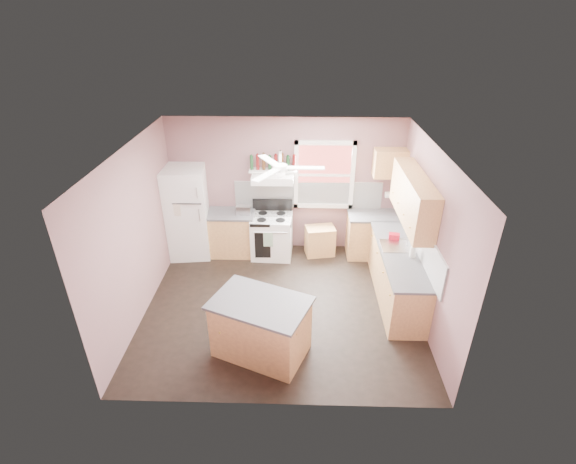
{
  "coord_description": "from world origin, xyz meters",
  "views": [
    {
      "loc": [
        0.27,
        -5.61,
        4.47
      ],
      "look_at": [
        0.1,
        0.3,
        1.25
      ],
      "focal_mm": 26.0,
      "sensor_mm": 36.0,
      "label": 1
    }
  ],
  "objects_px": {
    "stove": "(272,236)",
    "island": "(261,328)",
    "cart": "(320,242)",
    "refrigerator": "(188,212)",
    "toaster": "(244,210)"
  },
  "relations": [
    {
      "from": "stove",
      "to": "island",
      "type": "distance_m",
      "value": 2.69
    },
    {
      "from": "toaster",
      "to": "island",
      "type": "xyz_separation_m",
      "value": [
        0.55,
        -2.72,
        -0.56
      ]
    },
    {
      "from": "refrigerator",
      "to": "toaster",
      "type": "bearing_deg",
      "value": -7.16
    },
    {
      "from": "refrigerator",
      "to": "toaster",
      "type": "xyz_separation_m",
      "value": [
        1.1,
        -0.01,
        0.07
      ]
    },
    {
      "from": "refrigerator",
      "to": "toaster",
      "type": "height_order",
      "value": "refrigerator"
    },
    {
      "from": "stove",
      "to": "refrigerator",
      "type": "bearing_deg",
      "value": -178.51
    },
    {
      "from": "refrigerator",
      "to": "stove",
      "type": "relative_size",
      "value": 2.13
    },
    {
      "from": "refrigerator",
      "to": "cart",
      "type": "distance_m",
      "value": 2.68
    },
    {
      "from": "stove",
      "to": "cart",
      "type": "relative_size",
      "value": 1.53
    },
    {
      "from": "refrigerator",
      "to": "stove",
      "type": "height_order",
      "value": "refrigerator"
    },
    {
      "from": "stove",
      "to": "toaster",
      "type": "bearing_deg",
      "value": -179.7
    },
    {
      "from": "refrigerator",
      "to": "island",
      "type": "xyz_separation_m",
      "value": [
        1.66,
        -2.73,
        -0.49
      ]
    },
    {
      "from": "stove",
      "to": "cart",
      "type": "xyz_separation_m",
      "value": [
        0.96,
        0.07,
        -0.15
      ]
    },
    {
      "from": "cart",
      "to": "island",
      "type": "xyz_separation_m",
      "value": [
        -0.95,
        -2.77,
        0.15
      ]
    },
    {
      "from": "cart",
      "to": "refrigerator",
      "type": "bearing_deg",
      "value": 170.48
    }
  ]
}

